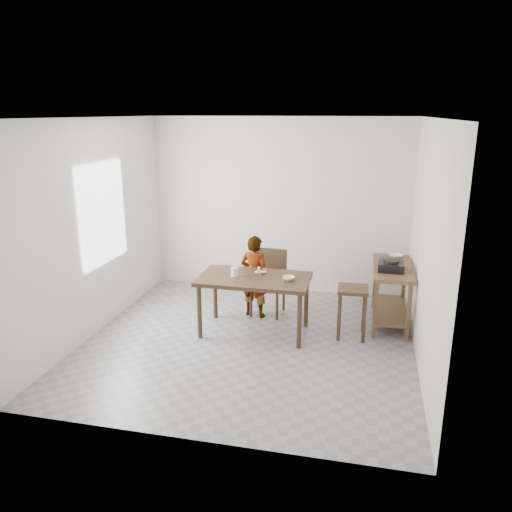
% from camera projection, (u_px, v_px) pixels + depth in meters
% --- Properties ---
extents(floor, '(4.00, 4.00, 0.04)m').
position_uv_depth(floor, '(249.00, 343.00, 6.24)').
color(floor, gray).
rests_on(floor, ground).
extents(ceiling, '(4.00, 4.00, 0.04)m').
position_uv_depth(ceiling, '(248.00, 116.00, 5.47)').
color(ceiling, white).
rests_on(ceiling, wall_back).
extents(wall_back, '(4.00, 0.04, 2.70)m').
position_uv_depth(wall_back, '(279.00, 206.00, 7.75)').
color(wall_back, beige).
rests_on(wall_back, ground).
extents(wall_front, '(4.00, 0.04, 2.70)m').
position_uv_depth(wall_front, '(189.00, 296.00, 3.96)').
color(wall_front, beige).
rests_on(wall_front, ground).
extents(wall_left, '(0.04, 4.00, 2.70)m').
position_uv_depth(wall_left, '(93.00, 228.00, 6.28)').
color(wall_left, beige).
rests_on(wall_left, ground).
extents(wall_right, '(0.04, 4.00, 2.70)m').
position_uv_depth(wall_right, '(429.00, 247.00, 5.43)').
color(wall_right, beige).
rests_on(wall_right, ground).
extents(window_pane, '(0.02, 1.10, 1.30)m').
position_uv_depth(window_pane, '(104.00, 214.00, 6.42)').
color(window_pane, white).
rests_on(window_pane, wall_left).
extents(dining_table, '(1.40, 0.80, 0.75)m').
position_uv_depth(dining_table, '(254.00, 305.00, 6.41)').
color(dining_table, '#382617').
rests_on(dining_table, floor).
extents(prep_counter, '(0.50, 1.20, 0.80)m').
position_uv_depth(prep_counter, '(391.00, 295.00, 6.69)').
color(prep_counter, brown).
rests_on(prep_counter, floor).
extents(child, '(0.48, 0.37, 1.16)m').
position_uv_depth(child, '(255.00, 276.00, 6.87)').
color(child, white).
rests_on(child, floor).
extents(dining_chair, '(0.47, 0.47, 0.91)m').
position_uv_depth(dining_chair, '(268.00, 283.00, 6.97)').
color(dining_chair, '#382617').
rests_on(dining_chair, floor).
extents(stool, '(0.38, 0.38, 0.66)m').
position_uv_depth(stool, '(352.00, 312.00, 6.29)').
color(stool, '#382617').
rests_on(stool, floor).
extents(glass_tumbler, '(0.11, 0.11, 0.11)m').
position_uv_depth(glass_tumbler, '(234.00, 272.00, 6.33)').
color(glass_tumbler, white).
rests_on(glass_tumbler, dining_table).
extents(small_bowl, '(0.17, 0.17, 0.05)m').
position_uv_depth(small_bowl, '(288.00, 278.00, 6.19)').
color(small_bowl, silver).
rests_on(small_bowl, dining_table).
extents(banana, '(0.18, 0.14, 0.06)m').
position_uv_depth(banana, '(261.00, 272.00, 6.41)').
color(banana, gold).
rests_on(banana, dining_table).
extents(serving_bowl, '(0.22, 0.22, 0.05)m').
position_uv_depth(serving_bowl, '(395.00, 256.00, 6.96)').
color(serving_bowl, silver).
rests_on(serving_bowl, prep_counter).
extents(gas_burner, '(0.33, 0.33, 0.11)m').
position_uv_depth(gas_burner, '(391.00, 266.00, 6.40)').
color(gas_burner, black).
rests_on(gas_burner, prep_counter).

